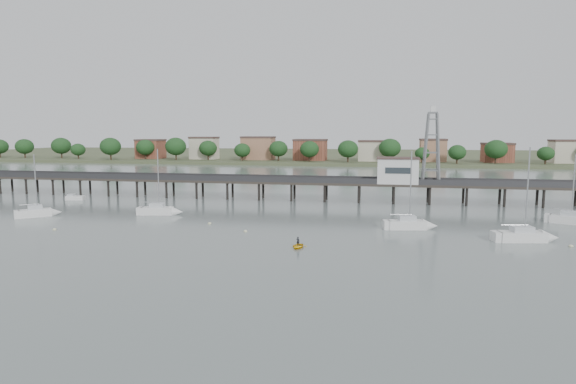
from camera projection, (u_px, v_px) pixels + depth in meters
name	position (u px, v px, depth m)	size (l,w,h in m)	color
ground_plane	(143.00, 290.00, 44.25)	(500.00, 500.00, 0.00)	slate
pier	(277.00, 182.00, 102.29)	(150.00, 5.00, 5.50)	#2D2823
pier_building	(397.00, 170.00, 97.37)	(8.40, 5.40, 5.30)	silver
lattice_tower	(432.00, 149.00, 95.63)	(3.20, 3.20, 15.50)	slate
sailboat_c	(414.00, 225.00, 71.67)	(7.60, 3.39, 12.21)	white
sailboat_d	(531.00, 237.00, 63.64)	(8.21, 3.67, 13.13)	white
sailboat_e	(575.00, 220.00, 75.28)	(7.12, 4.63, 11.53)	white
sailboat_a	(41.00, 213.00, 82.45)	(6.22, 5.90, 11.13)	white
sailboat_b	(163.00, 211.00, 84.18)	(7.48, 3.26, 12.04)	white
white_tender	(75.00, 198.00, 102.23)	(3.94, 2.18, 1.45)	white
yellow_dinghy	(298.00, 248.00, 60.24)	(1.89, 0.55, 2.65)	yellow
dinghy_occupant	(298.00, 248.00, 60.24)	(0.42, 1.15, 0.27)	black
mooring_buoys	(287.00, 230.00, 70.62)	(89.32, 18.17, 0.39)	beige
far_shore	(342.00, 155.00, 277.71)	(500.00, 170.00, 10.40)	#475133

